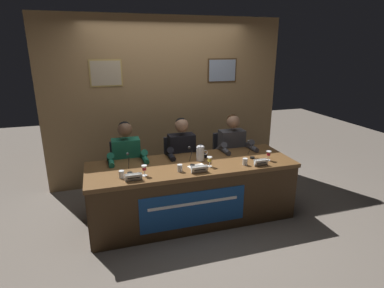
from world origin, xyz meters
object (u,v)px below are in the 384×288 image
nameplate_center (200,169)px  panelist_right (234,150)px  water_cup_left (122,175)px  document_stack_center (198,167)px  juice_glass_left (144,169)px  conference_table (194,184)px  microphone_left (129,167)px  panelist_center (183,155)px  water_cup_center (180,168)px  water_cup_right (245,162)px  chair_center (180,169)px  chair_right (228,163)px  microphone_right (251,152)px  panelist_left (127,161)px  juice_glass_center (210,160)px  nameplate_left (134,177)px  nameplate_right (261,162)px  water_pitcher_central (200,153)px  microphone_center (191,159)px  juice_glass_right (269,154)px  chair_left (127,175)px

nameplate_center → panelist_right: (0.77, 0.73, -0.08)m
water_cup_left → document_stack_center: (0.90, 0.05, -0.03)m
juice_glass_left → nameplate_center: bearing=-8.5°
conference_table → microphone_left: size_ratio=11.93×
panelist_center → document_stack_center: (0.02, -0.58, 0.05)m
document_stack_center → water_cup_center: bearing=-166.6°
water_cup_right → panelist_center: bearing=132.2°
chair_center → chair_right: size_ratio=1.00×
panelist_right → microphone_right: panelist_right is taller
panelist_left → juice_glass_left: 0.66m
juice_glass_center → panelist_center: bearing=106.1°
conference_table → chair_center: (0.00, 0.72, -0.07)m
water_cup_right → water_cup_left: bearing=178.3°
nameplate_left → panelist_right: (1.52, 0.74, -0.08)m
conference_table → microphone_left: bearing=178.4°
document_stack_center → microphone_right: bearing=9.5°
water_cup_left → chair_center: chair_center is taller
microphone_left → microphone_right: size_ratio=1.00×
nameplate_right → water_pitcher_central: 0.76m
juice_glass_left → nameplate_center: (0.62, -0.09, -0.05)m
juice_glass_center → water_cup_right: bearing=-10.3°
chair_right → water_pitcher_central: (-0.63, -0.55, 0.41)m
juice_glass_left → panelist_center: panelist_center is taller
microphone_center → water_cup_center: bearing=-140.4°
water_cup_left → chair_center: 1.26m
conference_table → juice_glass_left: bearing=-169.4°
microphone_left → microphone_center: 0.75m
conference_table → water_cup_center: (-0.21, -0.11, 0.28)m
juice_glass_center → juice_glass_right: (0.79, -0.02, 0.00)m
juice_glass_center → nameplate_right: bearing=-14.2°
water_cup_center → microphone_center: bearing=39.6°
conference_table → water_pitcher_central: (0.13, 0.17, 0.34)m
chair_left → juice_glass_right: (1.72, -0.81, 0.40)m
document_stack_center → panelist_right: bearing=37.9°
conference_table → juice_glass_center: bearing=-21.5°
panelist_left → panelist_right: size_ratio=1.00×
juice_glass_left → microphone_right: (1.43, 0.19, -0.01)m
panelist_left → water_cup_center: bearing=-49.2°
juice_glass_right → microphone_right: microphone_right is taller
nameplate_center → document_stack_center: nameplate_center is taller
water_pitcher_central → document_stack_center: bearing=-116.5°
water_cup_left → panelist_right: panelist_right is taller
juice_glass_center → nameplate_left: bearing=-170.7°
chair_right → water_cup_left: bearing=-153.4°
juice_glass_center → panelist_right: 0.84m
chair_right → juice_glass_right: size_ratio=7.27×
nameplate_center → nameplate_left: bearing=-179.3°
document_stack_center → panelist_left: bearing=143.6°
microphone_left → panelist_left: bearing=87.5°
nameplate_right → chair_center: bearing=129.7°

